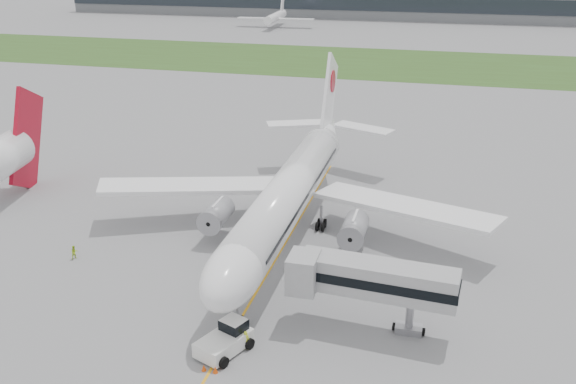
% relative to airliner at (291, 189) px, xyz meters
% --- Properties ---
extents(ground, '(600.00, 600.00, 0.00)m').
position_rel_airliner_xyz_m(ground, '(0.00, -4.87, -5.66)').
color(ground, gray).
rests_on(ground, ground).
extents(apron_markings, '(70.00, 70.00, 0.04)m').
position_rel_airliner_xyz_m(apron_markings, '(0.00, -9.87, -5.66)').
color(apron_markings, '#F8A515').
rests_on(apron_markings, ground).
extents(grass_strip, '(600.00, 50.00, 0.02)m').
position_rel_airliner_xyz_m(grass_strip, '(0.00, 115.13, -5.65)').
color(grass_strip, '#324F1D').
rests_on(grass_strip, ground).
extents(terminal_building, '(320.00, 22.30, 14.00)m').
position_rel_airliner_xyz_m(terminal_building, '(0.00, 225.00, 1.34)').
color(terminal_building, slate).
rests_on(terminal_building, ground).
extents(control_tower, '(12.00, 12.00, 56.00)m').
position_rel_airliner_xyz_m(control_tower, '(-90.00, 227.13, -5.66)').
color(control_tower, slate).
rests_on(control_tower, ground).
extents(airliner, '(48.13, 53.95, 17.88)m').
position_rel_airliner_xyz_m(airliner, '(0.00, 0.00, 0.00)').
color(airliner, white).
rests_on(airliner, ground).
extents(pushback_tug, '(4.69, 5.55, 2.49)m').
position_rel_airliner_xyz_m(pushback_tug, '(0.36, -23.83, -4.51)').
color(pushback_tug, white).
rests_on(pushback_tug, ground).
extents(jet_bridge, '(14.95, 4.26, 6.85)m').
position_rel_airliner_xyz_m(jet_bridge, '(11.28, -17.69, -0.60)').
color(jet_bridge, '#A3A3A6').
rests_on(jet_bridge, ground).
extents(safety_cone_left, '(0.40, 0.40, 0.55)m').
position_rel_airliner_xyz_m(safety_cone_left, '(-0.50, -27.01, -5.39)').
color(safety_cone_left, '#DB460B').
rests_on(safety_cone_left, ground).
extents(safety_cone_right, '(0.44, 0.44, 0.60)m').
position_rel_airliner_xyz_m(safety_cone_right, '(0.50, -27.05, -5.36)').
color(safety_cone_right, '#DB460B').
rests_on(safety_cone_right, ground).
extents(ground_crew_near, '(0.74, 0.58, 1.80)m').
position_rel_airliner_xyz_m(ground_crew_near, '(1.91, -23.37, -4.76)').
color(ground_crew_near, '#D5E926').
rests_on(ground_crew_near, ground).
extents(ground_crew_far, '(0.91, 0.95, 1.55)m').
position_rel_airliner_xyz_m(ground_crew_far, '(-21.38, -12.14, -4.89)').
color(ground_crew_far, '#AED523').
rests_on(ground_crew_far, ground).
extents(neighbor_aircraft, '(6.75, 18.52, 14.97)m').
position_rel_airliner_xyz_m(neighbor_aircraft, '(-39.68, 1.11, 0.27)').
color(neighbor_aircraft, '#A9091D').
rests_on(neighbor_aircraft, ground).
extents(distant_aircraft_left, '(31.55, 28.14, 11.61)m').
position_rel_airliner_xyz_m(distant_aircraft_left, '(-52.31, 182.85, -5.66)').
color(distant_aircraft_left, white).
rests_on(distant_aircraft_left, ground).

